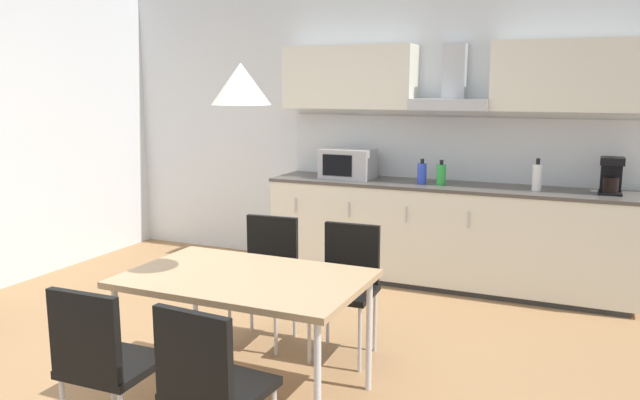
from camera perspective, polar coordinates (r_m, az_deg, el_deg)
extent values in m
cube|color=#9E754C|center=(4.21, -8.71, -14.84)|extent=(7.99, 7.70, 0.02)
cube|color=silver|center=(6.18, 4.14, 6.98)|extent=(6.39, 0.10, 2.84)
cube|color=#333333|center=(5.85, 11.10, -7.27)|extent=(3.08, 0.55, 0.05)
cube|color=silver|center=(5.74, 11.25, -3.02)|extent=(3.21, 0.60, 0.84)
cube|color=#4C4742|center=(5.65, 11.41, 1.27)|extent=(3.23, 0.62, 0.03)
cube|color=silver|center=(5.84, -2.28, -0.50)|extent=(0.01, 0.01, 0.14)
cube|color=silver|center=(5.62, 2.62, -0.91)|extent=(0.01, 0.01, 0.14)
cube|color=silver|center=(5.46, 7.86, -1.34)|extent=(0.01, 0.01, 0.14)
cube|color=silver|center=(5.34, 13.39, -1.78)|extent=(0.01, 0.01, 0.14)
cube|color=silver|center=(5.90, 12.13, 4.61)|extent=(3.21, 0.02, 0.58)
cube|color=silver|center=(6.00, 2.72, 11.13)|extent=(1.26, 0.34, 0.58)
cube|color=silver|center=(5.60, 22.01, 10.48)|extent=(1.26, 0.34, 0.58)
cube|color=#B7BABF|center=(5.70, 11.91, 8.55)|extent=(0.69, 0.40, 0.10)
cube|color=#B7BABF|center=(5.81, 12.24, 11.19)|extent=(0.20, 0.16, 0.53)
cube|color=#ADADB2|center=(5.90, 2.57, 3.35)|extent=(0.48, 0.34, 0.28)
cube|color=black|center=(5.76, 1.57, 3.18)|extent=(0.29, 0.01, 0.20)
cube|color=black|center=(5.52, 24.98, 0.57)|extent=(0.18, 0.18, 0.02)
cylinder|color=black|center=(5.50, 25.04, 1.27)|extent=(0.12, 0.12, 0.12)
cube|color=black|center=(5.56, 25.08, 2.08)|extent=(0.16, 0.08, 0.30)
cube|color=black|center=(5.48, 25.19, 3.23)|extent=(0.18, 0.16, 0.06)
cylinder|color=white|center=(5.48, 19.23, 1.95)|extent=(0.08, 0.08, 0.22)
cylinder|color=black|center=(5.46, 19.31, 3.36)|extent=(0.03, 0.03, 0.05)
cylinder|color=green|center=(5.60, 11.01, 2.29)|extent=(0.08, 0.08, 0.18)
cylinder|color=black|center=(5.59, 11.05, 3.40)|extent=(0.03, 0.03, 0.04)
cylinder|color=blue|center=(5.64, 9.30, 2.41)|extent=(0.08, 0.08, 0.18)
cylinder|color=black|center=(5.63, 9.34, 3.53)|extent=(0.03, 0.03, 0.04)
cube|color=tan|center=(3.54, -6.86, -7.15)|extent=(1.34, 0.86, 0.04)
cylinder|color=silver|center=(3.73, -18.01, -12.64)|extent=(0.04, 0.04, 0.69)
cylinder|color=silver|center=(3.11, -0.23, -16.88)|extent=(0.04, 0.04, 0.69)
cylinder|color=silver|center=(4.26, -11.33, -9.40)|extent=(0.04, 0.04, 0.69)
cylinder|color=silver|center=(3.73, 4.50, -12.11)|extent=(0.04, 0.04, 0.69)
cube|color=black|center=(2.91, -9.05, -16.72)|extent=(0.43, 0.43, 0.04)
cube|color=black|center=(2.69, -11.54, -13.96)|extent=(0.38, 0.07, 0.40)
cube|color=black|center=(3.25, -18.27, -14.15)|extent=(0.41, 0.41, 0.04)
cube|color=black|center=(3.05, -20.75, -11.51)|extent=(0.38, 0.05, 0.40)
cylinder|color=silver|center=(3.57, -18.38, -16.05)|extent=(0.02, 0.02, 0.43)
cube|color=black|center=(4.36, -5.29, -7.36)|extent=(0.43, 0.43, 0.04)
cube|color=black|center=(4.46, -4.38, -4.01)|extent=(0.38, 0.07, 0.40)
cylinder|color=silver|center=(4.23, -4.08, -11.30)|extent=(0.02, 0.02, 0.43)
cylinder|color=silver|center=(4.37, -8.25, -10.67)|extent=(0.02, 0.02, 0.43)
cylinder|color=silver|center=(4.52, -2.34, -9.83)|extent=(0.02, 0.02, 0.43)
cylinder|color=silver|center=(4.65, -6.29, -9.30)|extent=(0.02, 0.02, 0.43)
cube|color=black|center=(4.11, 2.13, -8.41)|extent=(0.42, 0.42, 0.04)
cube|color=black|center=(4.21, 2.94, -4.84)|extent=(0.38, 0.06, 0.40)
cylinder|color=silver|center=(4.00, 3.65, -12.60)|extent=(0.02, 0.02, 0.43)
cylinder|color=silver|center=(4.10, -0.98, -11.96)|extent=(0.02, 0.02, 0.43)
cylinder|color=silver|center=(4.30, 5.04, -10.94)|extent=(0.02, 0.02, 0.43)
cylinder|color=silver|center=(4.40, 0.71, -10.40)|extent=(0.02, 0.02, 0.43)
cone|color=silver|center=(3.38, -7.25, 10.48)|extent=(0.32, 0.32, 0.22)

